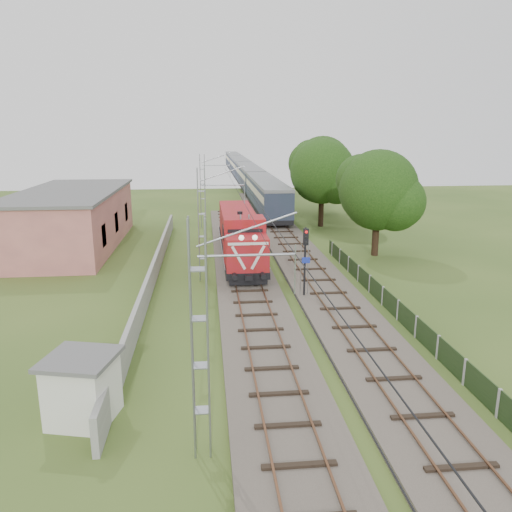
{
  "coord_description": "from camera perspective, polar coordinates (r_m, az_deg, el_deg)",
  "views": [
    {
      "loc": [
        -2.7,
        -22.68,
        10.51
      ],
      "look_at": [
        0.6,
        9.96,
        2.2
      ],
      "focal_mm": 35.0,
      "sensor_mm": 36.0,
      "label": 1
    }
  ],
  "objects": [
    {
      "name": "station_building",
      "position": [
        48.91,
        -20.3,
        4.06
      ],
      "size": [
        8.4,
        20.4,
        5.22
      ],
      "color": "tan",
      "rests_on": "ground"
    },
    {
      "name": "tree_d",
      "position": [
        64.86,
        7.67,
        10.21
      ],
      "size": [
        7.57,
        7.21,
        9.82
      ],
      "color": "#352315",
      "rests_on": "ground"
    },
    {
      "name": "track_side",
      "position": [
        44.58,
        4.33,
        0.78
      ],
      "size": [
        4.2,
        80.0,
        0.45
      ],
      "color": "#6B6054",
      "rests_on": "ground"
    },
    {
      "name": "tree_c",
      "position": [
        55.82,
        7.68,
        9.49
      ],
      "size": [
        7.47,
        7.11,
        9.68
      ],
      "color": "#352315",
      "rests_on": "ground"
    },
    {
      "name": "track_main",
      "position": [
        31.54,
        -0.54,
        -4.9
      ],
      "size": [
        4.2,
        70.0,
        0.45
      ],
      "color": "#6B6054",
      "rests_on": "ground"
    },
    {
      "name": "boundary_wall",
      "position": [
        36.23,
        -11.58,
        -1.71
      ],
      "size": [
        0.25,
        40.0,
        1.5
      ],
      "primitive_type": "cube",
      "color": "#9E9E99",
      "rests_on": "ground"
    },
    {
      "name": "relay_hut",
      "position": [
        20.03,
        -19.23,
        -14.06
      ],
      "size": [
        2.99,
        2.99,
        2.55
      ],
      "color": "silver",
      "rests_on": "ground"
    },
    {
      "name": "tree_a",
      "position": [
        43.45,
        13.89,
        6.81
      ],
      "size": [
        6.46,
        6.15,
        8.37
      ],
      "color": "#352315",
      "rests_on": "ground"
    },
    {
      "name": "signal_post",
      "position": [
        31.13,
        5.67,
        0.59
      ],
      "size": [
        0.52,
        0.4,
        4.67
      ],
      "color": "black",
      "rests_on": "ground"
    },
    {
      "name": "tree_b",
      "position": [
        43.31,
        13.91,
        7.31
      ],
      "size": [
        6.94,
        6.61,
        9.0
      ],
      "color": "#352315",
      "rests_on": "ground"
    },
    {
      "name": "locomotive",
      "position": [
        40.98,
        -1.88,
        2.54
      ],
      "size": [
        2.96,
        16.92,
        4.3
      ],
      "color": "black",
      "rests_on": "ground"
    },
    {
      "name": "fence",
      "position": [
        29.53,
        15.93,
        -5.96
      ],
      "size": [
        0.12,
        32.0,
        1.2
      ],
      "color": "black",
      "rests_on": "ground"
    },
    {
      "name": "coach_rake",
      "position": [
        100.61,
        -1.39,
        9.74
      ],
      "size": [
        3.25,
        97.06,
        3.76
      ],
      "color": "black",
      "rests_on": "ground"
    },
    {
      "name": "ground",
      "position": [
        25.14,
        0.94,
        -10.49
      ],
      "size": [
        140.0,
        140.0,
        0.0
      ],
      "primitive_type": "plane",
      "color": "#38511E",
      "rests_on": "ground"
    },
    {
      "name": "catenary",
      "position": [
        35.28,
        -6.09,
        3.58
      ],
      "size": [
        3.31,
        70.0,
        8.0
      ],
      "color": "gray",
      "rests_on": "ground"
    }
  ]
}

